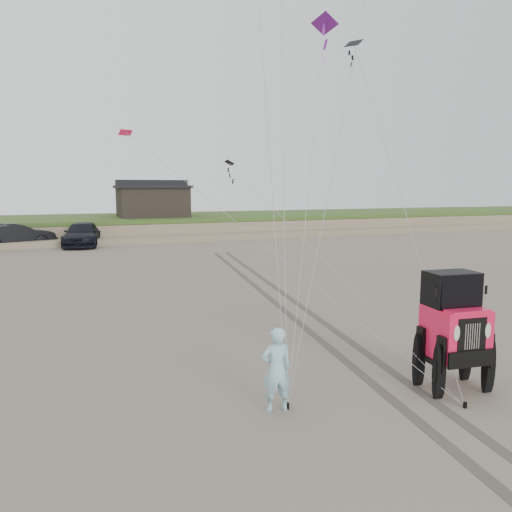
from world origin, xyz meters
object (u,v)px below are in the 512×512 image
object	(u,v)px
cabin	(152,200)
truck_b	(16,235)
man	(277,370)
truck_c	(82,235)
jeep	(454,344)

from	to	relation	value
cabin	truck_b	size ratio (longest dim) A/B	1.18
truck_b	man	bearing A→B (deg)	172.20
truck_c	truck_b	bearing A→B (deg)	-179.70
man	truck_c	bearing A→B (deg)	-80.10
truck_c	man	size ratio (longest dim) A/B	3.50
truck_c	man	bearing A→B (deg)	-76.71
cabin	truck_b	distance (m)	12.72
cabin	jeep	xyz separation A→B (m)	(-0.09, -38.03, -2.20)
truck_c	jeep	xyz separation A→B (m)	(6.37, -31.50, 0.17)
truck_c	man	world-z (taller)	truck_c
jeep	truck_c	bearing A→B (deg)	107.80
cabin	man	xyz separation A→B (m)	(-4.13, -37.60, -2.38)
truck_b	truck_c	world-z (taller)	truck_b
truck_c	man	xyz separation A→B (m)	(2.33, -31.07, -0.01)
cabin	truck_c	xyz separation A→B (m)	(-6.46, -6.53, -2.37)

